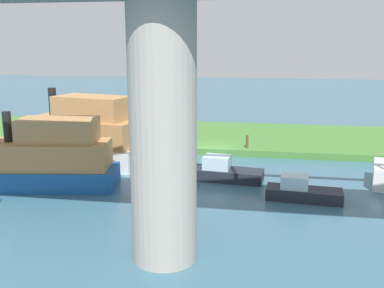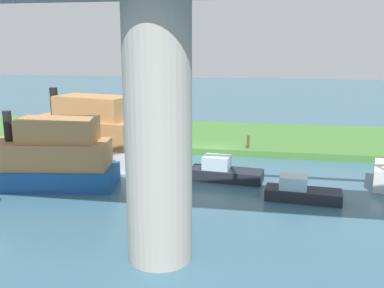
# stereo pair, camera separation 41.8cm
# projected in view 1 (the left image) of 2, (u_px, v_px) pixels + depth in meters

# --- Properties ---
(ground_plane) EXTENTS (160.00, 160.00, 0.00)m
(ground_plane) POSITION_uv_depth(u_px,v_px,m) (211.00, 156.00, 33.10)
(ground_plane) COLOR #386075
(grassy_bank) EXTENTS (80.00, 12.00, 0.50)m
(grassy_bank) POSITION_uv_depth(u_px,v_px,m) (219.00, 136.00, 38.82)
(grassy_bank) COLOR #427533
(grassy_bank) RESTS_ON ground
(bridge_pylon) EXTENTS (2.50, 2.50, 9.86)m
(bridge_pylon) POSITION_uv_depth(u_px,v_px,m) (163.00, 135.00, 16.19)
(bridge_pylon) COLOR #9E998E
(bridge_pylon) RESTS_ON ground
(person_on_bank) EXTENTS (0.46, 0.46, 1.39)m
(person_on_bank) POSITION_uv_depth(u_px,v_px,m) (179.00, 134.00, 35.17)
(person_on_bank) COLOR #2D334C
(person_on_bank) RESTS_ON grassy_bank
(mooring_post) EXTENTS (0.20, 0.20, 0.99)m
(mooring_post) POSITION_uv_depth(u_px,v_px,m) (247.00, 142.00, 33.27)
(mooring_post) COLOR brown
(mooring_post) RESTS_ON grassy_bank
(riverboat_paddlewheel) EXTENTS (10.67, 5.61, 5.20)m
(riverboat_paddlewheel) POSITION_uv_depth(u_px,v_px,m) (82.00, 135.00, 31.00)
(riverboat_paddlewheel) COLOR white
(riverboat_paddlewheel) RESTS_ON ground
(pontoon_yellow) EXTENTS (4.63, 2.08, 1.49)m
(pontoon_yellow) POSITION_uv_depth(u_px,v_px,m) (224.00, 172.00, 27.07)
(pontoon_yellow) COLOR #1E232D
(pontoon_yellow) RESTS_ON ground
(motorboat_red) EXTENTS (9.11, 4.21, 4.48)m
(motorboat_red) POSITION_uv_depth(u_px,v_px,m) (46.00, 159.00, 25.52)
(motorboat_red) COLOR #195199
(motorboat_red) RESTS_ON ground
(skiff_small) EXTENTS (4.11, 1.77, 1.33)m
(skiff_small) POSITION_uv_depth(u_px,v_px,m) (302.00, 191.00, 23.62)
(skiff_small) COLOR #1E232D
(skiff_small) RESTS_ON ground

